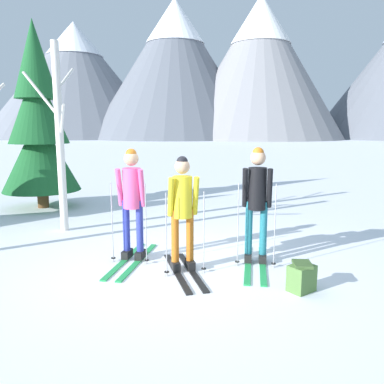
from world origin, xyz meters
name	(u,v)px	position (x,y,z in m)	size (l,w,h in m)	color
ground_plane	(181,263)	(0.00, 0.00, 0.00)	(400.00, 400.00, 0.00)	white
skier_in_pink	(132,200)	(-0.77, 0.14, 0.96)	(0.61, 1.74, 1.75)	green
skier_in_yellow	(182,207)	(0.05, -0.25, 0.94)	(0.78, 1.58, 1.67)	black
skier_in_black	(257,198)	(1.15, 0.14, 1.01)	(0.61, 1.70, 1.78)	green
pine_tree_mid	(38,124)	(-4.01, 3.96, 2.15)	(1.94, 1.94, 4.70)	#51381E
birch_tree_slender	(59,136)	(-2.56, 1.78, 1.91)	(1.01, 1.14, 3.69)	silver
backpack_on_snow_front	(302,277)	(1.64, -0.90, 0.19)	(0.40, 0.39, 0.38)	#4C7238
mountain_ridge_distant	(261,67)	(8.41, 71.30, 13.41)	(107.62, 42.04, 28.78)	slate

